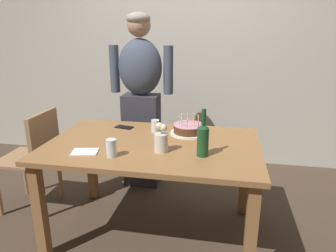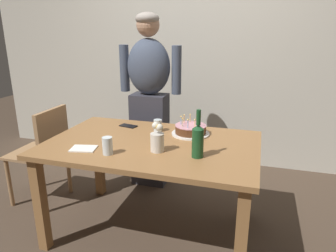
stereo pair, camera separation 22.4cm
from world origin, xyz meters
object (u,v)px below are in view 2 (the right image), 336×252
water_glass_near (108,146)px  flower_vase (157,139)px  birthday_cake (191,130)px  water_glass_far (158,125)px  cell_phone (128,126)px  napkin_stack (84,149)px  person_man_bearded (149,99)px  dining_chair (45,148)px  wine_bottle (198,140)px

water_glass_near → flower_vase: bearing=25.5°
birthday_cake → water_glass_far: 0.27m
water_glass_near → cell_phone: 0.60m
water_glass_far → cell_phone: (-0.28, 0.05, -0.04)m
cell_phone → napkin_stack: 0.57m
water_glass_near → napkin_stack: size_ratio=0.69×
water_glass_near → person_man_bearded: (-0.10, 1.06, 0.08)m
person_man_bearded → water_glass_far: bearing=116.3°
birthday_cake → person_man_bearded: bearing=134.9°
birthday_cake → water_glass_far: birthday_cake is taller
flower_vase → cell_phone: bearing=132.1°
cell_phone → birthday_cake: bearing=7.3°
cell_phone → person_man_bearded: bearing=101.2°
water_glass_near → cell_phone: water_glass_near is taller
birthday_cake → flower_vase: bearing=-108.7°
water_glass_far → dining_chair: size_ratio=0.11×
water_glass_near → wine_bottle: (0.56, 0.12, 0.06)m
wine_bottle → dining_chair: wine_bottle is taller
cell_phone → dining_chair: dining_chair is taller
wine_bottle → dining_chair: size_ratio=0.35×
birthday_cake → wine_bottle: (0.14, -0.42, 0.08)m
water_glass_far → napkin_stack: (-0.36, -0.51, -0.04)m
water_glass_far → person_man_bearded: size_ratio=0.06×
wine_bottle → cell_phone: wine_bottle is taller
water_glass_near → napkin_stack: water_glass_near is taller
person_man_bearded → dining_chair: size_ratio=1.90×
dining_chair → flower_vase: bearing=75.0°
cell_phone → napkin_stack: size_ratio=0.87×
birthday_cake → cell_phone: size_ratio=2.01×
water_glass_near → cell_phone: size_ratio=0.80×
water_glass_far → flower_vase: flower_vase is taller
birthday_cake → napkin_stack: bearing=-140.9°
wine_bottle → water_glass_far: bearing=134.0°
cell_phone → person_man_bearded: (0.02, 0.47, 0.13)m
wine_bottle → cell_phone: size_ratio=2.15×
birthday_cake → napkin_stack: birthday_cake is taller
water_glass_far → dining_chair: dining_chair is taller
birthday_cake → wine_bottle: bearing=-71.6°
wine_bottle → flower_vase: wine_bottle is taller
flower_vase → dining_chair: 1.23m
water_glass_near → flower_vase: flower_vase is taller
cell_phone → flower_vase: 0.61m
water_glass_near → dining_chair: bearing=152.5°
birthday_cake → dining_chair: bearing=-176.1°
wine_bottle → person_man_bearded: person_man_bearded is taller
birthday_cake → water_glass_far: (-0.27, 0.00, 0.01)m
flower_vase → wine_bottle: bearing=-3.9°
napkin_stack → flower_vase: bearing=12.6°
napkin_stack → water_glass_near: bearing=-8.5°
water_glass_far → napkin_stack: size_ratio=0.58×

